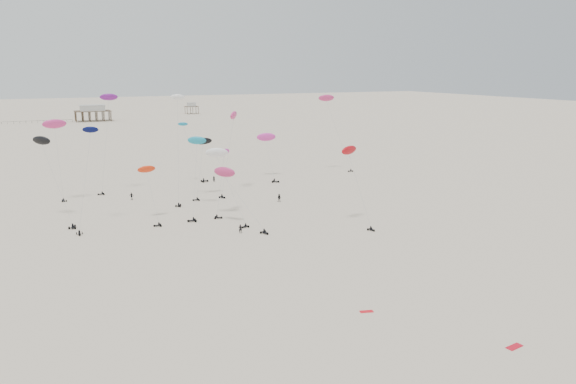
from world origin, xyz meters
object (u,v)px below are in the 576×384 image
rig_0 (352,161)px  rig_4 (231,181)px  pavilion_main (93,114)px  pavilion_small (192,109)px  rig_8 (202,150)px  spectator_0 (240,233)px

rig_0 → rig_4: (-23.34, 8.96, -3.83)m
pavilion_main → rig_0: size_ratio=1.24×
pavilion_small → rig_0: bearing=-99.0°
rig_4 → pavilion_main: bearing=-106.5°
pavilion_main → rig_8: size_ratio=1.38×
rig_4 → pavilion_small: bearing=-120.3°
rig_0 → spectator_0: rig_0 is taller
rig_8 → spectator_0: rig_8 is taller
pavilion_small → rig_0: size_ratio=0.53×
pavilion_small → spectator_0: size_ratio=4.33×
pavilion_small → rig_0: 298.99m
rig_8 → pavilion_main: bearing=1.6°
pavilion_main → rig_0: rig_0 is taller
rig_8 → pavilion_small: bearing=-13.7°
rig_0 → rig_4: 25.29m
rig_0 → rig_8: (-20.95, 37.53, -1.14)m
rig_4 → rig_8: bearing=-111.2°
rig_0 → spectator_0: 27.32m
pavilion_main → rig_4: bearing=-90.0°
pavilion_small → rig_4: rig_4 is taller
pavilion_main → rig_0: bearing=-85.0°
rig_0 → spectator_0: bearing=-14.1°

